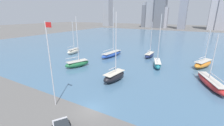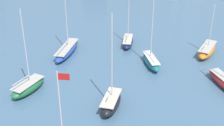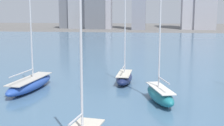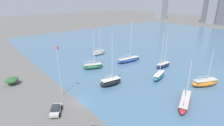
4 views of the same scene
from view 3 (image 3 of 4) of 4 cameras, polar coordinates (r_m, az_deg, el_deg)
harbor_water at (r=79.91m, az=4.96°, el=2.13°), size 180.00×140.00×0.00m
sailboat_teal at (r=35.59m, az=8.76°, el=-5.62°), size 3.97×7.68×14.15m
sailboat_navy at (r=44.60m, az=2.26°, el=-2.64°), size 2.34×7.03×11.88m
sailboat_blue at (r=41.93m, az=-14.73°, el=-3.65°), size 3.88×11.09×16.35m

